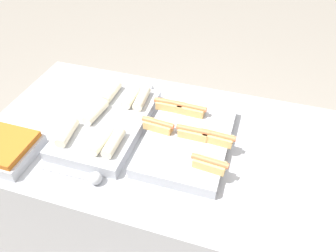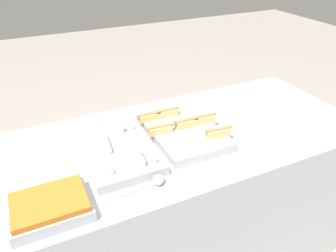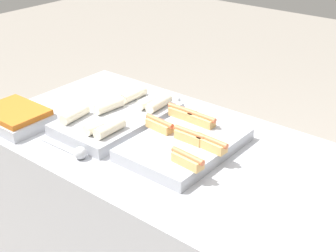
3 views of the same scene
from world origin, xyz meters
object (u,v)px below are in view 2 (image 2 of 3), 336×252
Objects in this scene: serving_spoon_near at (154,182)px; tray_side_front at (50,207)px; serving_spoon_far at (111,118)px; tray_wraps at (116,147)px; tray_hotdogs at (182,130)px.

tray_side_front is at bearing 177.54° from serving_spoon_near.
serving_spoon_far is at bearing 54.75° from tray_side_front.
tray_hotdogs is at bearing 0.56° from tray_wraps.
serving_spoon_far is at bearing 134.90° from tray_hotdogs.
tray_hotdogs is 0.77m from tray_side_front.
tray_wraps is 1.82× the size of tray_side_front.
serving_spoon_far is at bearing 77.66° from tray_wraps.
serving_spoon_far is at bearing 90.55° from serving_spoon_near.
tray_wraps reaches higher than serving_spoon_near.
tray_wraps is at bearing 39.22° from tray_side_front.
tray_wraps is 0.31m from serving_spoon_far.
tray_hotdogs reaches higher than serving_spoon_far.
tray_wraps is at bearing -179.44° from tray_hotdogs.
serving_spoon_near is (0.42, -0.02, -0.01)m from tray_side_front.
serving_spoon_near is at bearing -2.46° from tray_side_front.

